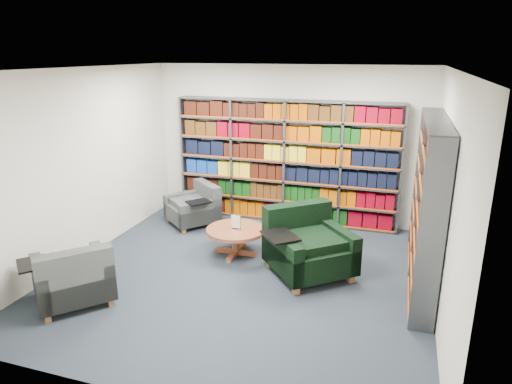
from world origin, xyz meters
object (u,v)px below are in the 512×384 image
(chair_green_right, at_px, (306,247))
(coffee_table, at_px, (236,234))
(chair_teal_front, at_px, (74,280))
(chair_teal_left, at_px, (196,208))

(chair_green_right, xyz_separation_m, coffee_table, (-1.14, 0.23, -0.03))
(chair_green_right, bearing_deg, chair_teal_front, -145.78)
(chair_green_right, xyz_separation_m, chair_teal_front, (-2.54, -1.73, -0.05))
(chair_teal_left, bearing_deg, chair_green_right, -29.21)
(chair_green_right, relative_size, chair_teal_front, 1.16)
(chair_green_right, relative_size, coffee_table, 1.59)
(chair_teal_left, relative_size, chair_teal_front, 0.91)
(chair_green_right, bearing_deg, coffee_table, 168.81)
(chair_teal_left, bearing_deg, chair_teal_front, -94.72)
(chair_teal_left, distance_m, coffee_table, 1.57)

